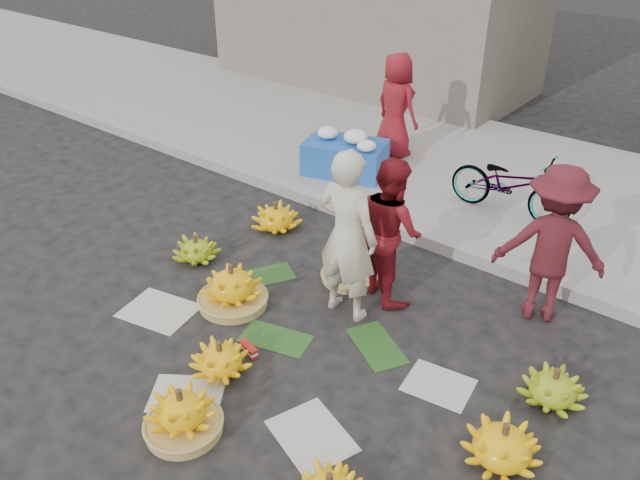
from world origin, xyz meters
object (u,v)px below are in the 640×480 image
Objects in this scene: vendor_cream at (347,236)px; bicycle at (511,184)px; banana_bunch_0 at (232,288)px; flower_table at (346,155)px; banana_bunch_4 at (503,445)px.

vendor_cream is 2.77m from bicycle.
flower_table reaches higher than banana_bunch_0.
banana_bunch_4 is 2.24m from vendor_cream.
banana_bunch_0 is at bearing 32.03° from vendor_cream.
bicycle is (0.47, 2.71, -0.34)m from vendor_cream.
flower_table is at bearing 94.98° from bicycle.
vendor_cream reaches higher than flower_table.
banana_bunch_4 is 0.39× the size of vendor_cream.
banana_bunch_0 is 0.40× the size of vendor_cream.
flower_table is (-1.81, 2.46, -0.48)m from vendor_cream.
flower_table is at bearing -54.71° from vendor_cream.
vendor_cream reaches higher than bicycle.
banana_bunch_4 is at bearing -157.87° from bicycle.
bicycle is at bearing 66.84° from banana_bunch_0.
banana_bunch_0 reaches higher than banana_bunch_4.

